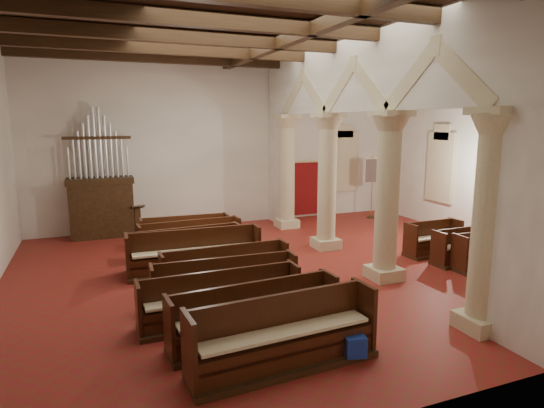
{
  "coord_description": "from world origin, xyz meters",
  "views": [
    {
      "loc": [
        -4.71,
        -10.42,
        3.82
      ],
      "look_at": [
        -0.37,
        0.5,
        1.68
      ],
      "focal_mm": 30.0,
      "sensor_mm": 36.0,
      "label": 1
    }
  ],
  "objects_px": {
    "lectern": "(138,223)",
    "aisle_pew_0": "(485,257)",
    "processional_banner": "(372,198)",
    "pipe_organ": "(101,196)",
    "nave_pew_0": "(284,345)"
  },
  "relations": [
    {
      "from": "lectern",
      "to": "processional_banner",
      "type": "height_order",
      "value": "processional_banner"
    },
    {
      "from": "aisle_pew_0",
      "to": "processional_banner",
      "type": "bearing_deg",
      "value": 84.17
    },
    {
      "from": "nave_pew_0",
      "to": "pipe_organ",
      "type": "bearing_deg",
      "value": 100.04
    },
    {
      "from": "pipe_organ",
      "to": "aisle_pew_0",
      "type": "bearing_deg",
      "value": -38.7
    },
    {
      "from": "processional_banner",
      "to": "aisle_pew_0",
      "type": "bearing_deg",
      "value": -82.38
    },
    {
      "from": "pipe_organ",
      "to": "lectern",
      "type": "bearing_deg",
      "value": -15.88
    },
    {
      "from": "lectern",
      "to": "processional_banner",
      "type": "bearing_deg",
      "value": -12.9
    },
    {
      "from": "lectern",
      "to": "aisle_pew_0",
      "type": "xyz_separation_m",
      "value": [
        8.1,
        -7.06,
        -0.12
      ]
    },
    {
      "from": "pipe_organ",
      "to": "aisle_pew_0",
      "type": "distance_m",
      "value": 11.83
    },
    {
      "from": "processional_banner",
      "to": "aisle_pew_0",
      "type": "relative_size",
      "value": 1.41
    },
    {
      "from": "nave_pew_0",
      "to": "aisle_pew_0",
      "type": "height_order",
      "value": "nave_pew_0"
    },
    {
      "from": "lectern",
      "to": "aisle_pew_0",
      "type": "height_order",
      "value": "lectern"
    },
    {
      "from": "pipe_organ",
      "to": "lectern",
      "type": "xyz_separation_m",
      "value": [
        1.1,
        -0.31,
        -0.92
      ]
    },
    {
      "from": "pipe_organ",
      "to": "processional_banner",
      "type": "height_order",
      "value": "pipe_organ"
    },
    {
      "from": "lectern",
      "to": "processional_banner",
      "type": "xyz_separation_m",
      "value": [
        9.0,
        -0.47,
        0.37
      ]
    }
  ]
}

